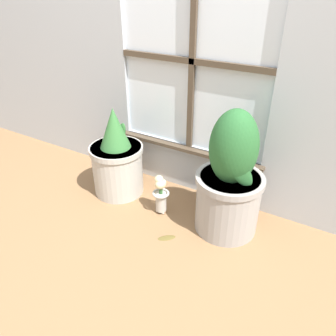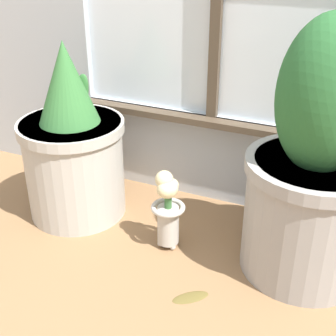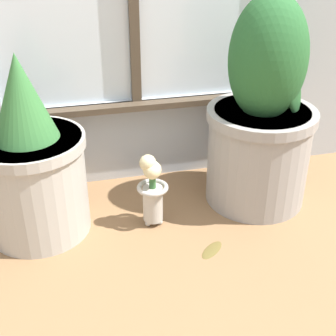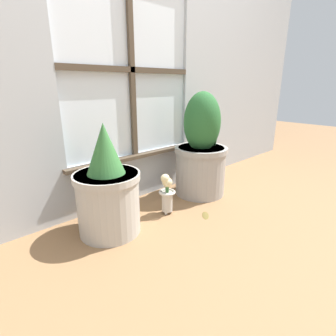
# 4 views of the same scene
# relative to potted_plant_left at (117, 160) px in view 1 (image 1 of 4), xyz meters

# --- Properties ---
(ground_plane) EXTENTS (10.00, 10.00, 0.00)m
(ground_plane) POSITION_rel_potted_plant_left_xyz_m (0.41, -0.23, -0.26)
(ground_plane) COLOR olive
(potted_plant_left) EXTENTS (0.37, 0.37, 0.63)m
(potted_plant_left) POSITION_rel_potted_plant_left_xyz_m (0.00, 0.00, 0.00)
(potted_plant_left) COLOR #B7B2A8
(potted_plant_left) RESTS_ON ground_plane
(potted_plant_right) EXTENTS (0.40, 0.40, 0.78)m
(potted_plant_right) POSITION_rel_potted_plant_left_xyz_m (0.82, 0.01, 0.07)
(potted_plant_right) COLOR #9E9993
(potted_plant_right) RESTS_ON ground_plane
(flower_vase) EXTENTS (0.11, 0.11, 0.28)m
(flower_vase) POSITION_rel_potted_plant_left_xyz_m (0.39, -0.06, -0.10)
(flower_vase) COLOR #BCB7AD
(flower_vase) RESTS_ON ground_plane
(fallen_leaf) EXTENTS (0.11, 0.11, 0.01)m
(fallen_leaf) POSITION_rel_potted_plant_left_xyz_m (0.55, -0.26, -0.25)
(fallen_leaf) COLOR brown
(fallen_leaf) RESTS_ON ground_plane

